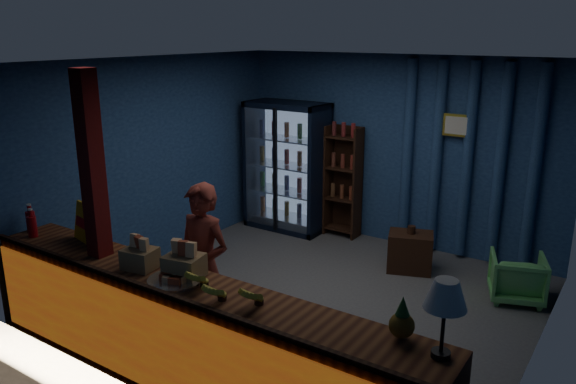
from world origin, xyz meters
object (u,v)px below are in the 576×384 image
at_px(shopkeeper, 203,266).
at_px(table_lamp, 446,297).
at_px(green_chair, 517,278).
at_px(pastry_tray, 175,278).

relative_size(shopkeeper, table_lamp, 3.04).
bearing_deg(green_chair, shopkeeper, 29.83).
height_order(green_chair, pastry_tray, pastry_tray).
distance_m(shopkeeper, green_chair, 3.48).
bearing_deg(shopkeeper, table_lamp, -13.07).
bearing_deg(table_lamp, green_chair, 92.78).
bearing_deg(pastry_tray, green_chair, 58.17).
bearing_deg(pastry_tray, table_lamp, 3.36).
relative_size(green_chair, table_lamp, 1.11).
height_order(shopkeeper, green_chair, shopkeeper).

